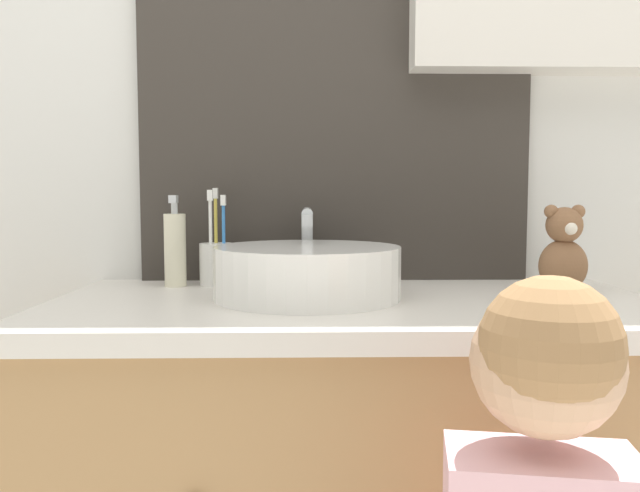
% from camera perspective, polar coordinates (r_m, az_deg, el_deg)
% --- Properties ---
extents(wall_back, '(3.20, 0.18, 2.50)m').
position_cam_1_polar(wall_back, '(1.43, 3.70, 13.65)').
color(wall_back, silver).
rests_on(wall_back, ground_plane).
extents(sink_basin, '(0.34, 0.39, 0.16)m').
position_cam_1_polar(sink_basin, '(1.14, -1.10, -2.25)').
color(sink_basin, white).
rests_on(sink_basin, vanity_counter).
extents(toothbrush_holder, '(0.07, 0.07, 0.20)m').
position_cam_1_polar(toothbrush_holder, '(1.32, -9.39, -1.39)').
color(toothbrush_holder, silver).
rests_on(toothbrush_holder, vanity_counter).
extents(soap_dispenser, '(0.04, 0.04, 0.19)m').
position_cam_1_polar(soap_dispenser, '(1.31, -13.11, -0.24)').
color(soap_dispenser, beige).
rests_on(soap_dispenser, vanity_counter).
extents(teddy_bear, '(0.09, 0.08, 0.17)m').
position_cam_1_polar(teddy_bear, '(1.29, 21.37, -0.43)').
color(teddy_bear, brown).
rests_on(teddy_bear, vanity_counter).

